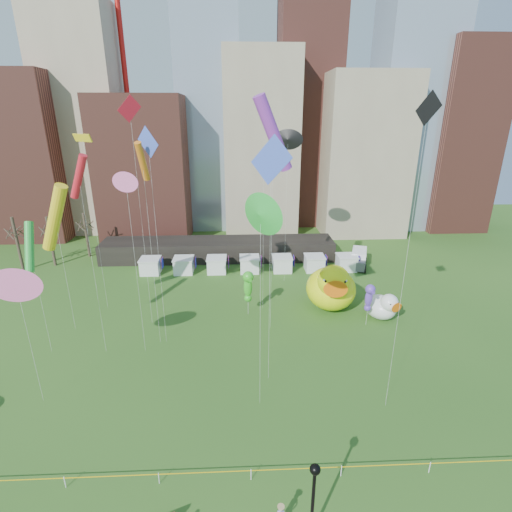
{
  "coord_description": "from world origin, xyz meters",
  "views": [
    {
      "loc": [
        -0.54,
        -18.74,
        22.67
      ],
      "look_at": [
        0.8,
        10.23,
        12.0
      ],
      "focal_mm": 27.0,
      "sensor_mm": 36.0,
      "label": 1
    }
  ],
  "objects_px": {
    "seahorse_green": "(248,284)",
    "seahorse_purple": "(369,296)",
    "box_truck": "(359,258)",
    "small_duck": "(382,306)",
    "big_duck": "(331,287)",
    "lamppost": "(313,494)"
  },
  "relations": [
    {
      "from": "big_duck",
      "to": "seahorse_green",
      "type": "xyz_separation_m",
      "value": [
        -10.2,
        -1.01,
        1.04
      ]
    },
    {
      "from": "box_truck",
      "to": "small_duck",
      "type": "bearing_deg",
      "value": -78.97
    },
    {
      "from": "lamppost",
      "to": "seahorse_green",
      "type": "bearing_deg",
      "value": 96.13
    },
    {
      "from": "seahorse_green",
      "to": "lamppost",
      "type": "bearing_deg",
      "value": -95.13
    },
    {
      "from": "small_duck",
      "to": "seahorse_green",
      "type": "xyz_separation_m",
      "value": [
        -15.68,
        1.74,
        2.37
      ]
    },
    {
      "from": "big_duck",
      "to": "small_duck",
      "type": "height_order",
      "value": "big_duck"
    },
    {
      "from": "seahorse_green",
      "to": "lamppost",
      "type": "distance_m",
      "value": 26.51
    },
    {
      "from": "small_duck",
      "to": "box_truck",
      "type": "height_order",
      "value": "small_duck"
    },
    {
      "from": "seahorse_green",
      "to": "seahorse_purple",
      "type": "relative_size",
      "value": 1.11
    },
    {
      "from": "small_duck",
      "to": "seahorse_purple",
      "type": "height_order",
      "value": "seahorse_purple"
    },
    {
      "from": "box_truck",
      "to": "lamppost",
      "type": "bearing_deg",
      "value": -91.29
    },
    {
      "from": "seahorse_green",
      "to": "lamppost",
      "type": "relative_size",
      "value": 0.99
    },
    {
      "from": "small_duck",
      "to": "seahorse_purple",
      "type": "relative_size",
      "value": 1.0
    },
    {
      "from": "big_duck",
      "to": "lamppost",
      "type": "height_order",
      "value": "big_duck"
    },
    {
      "from": "seahorse_green",
      "to": "box_truck",
      "type": "height_order",
      "value": "seahorse_green"
    },
    {
      "from": "seahorse_green",
      "to": "seahorse_purple",
      "type": "xyz_separation_m",
      "value": [
        13.47,
        -3.11,
        -0.29
      ]
    },
    {
      "from": "seahorse_green",
      "to": "seahorse_purple",
      "type": "height_order",
      "value": "seahorse_green"
    },
    {
      "from": "big_duck",
      "to": "seahorse_purple",
      "type": "bearing_deg",
      "value": -43.97
    },
    {
      "from": "big_duck",
      "to": "seahorse_purple",
      "type": "height_order",
      "value": "big_duck"
    },
    {
      "from": "big_duck",
      "to": "seahorse_purple",
      "type": "relative_size",
      "value": 1.72
    },
    {
      "from": "small_duck",
      "to": "seahorse_green",
      "type": "bearing_deg",
      "value": 149.74
    },
    {
      "from": "seahorse_green",
      "to": "box_truck",
      "type": "bearing_deg",
      "value": 28.68
    }
  ]
}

